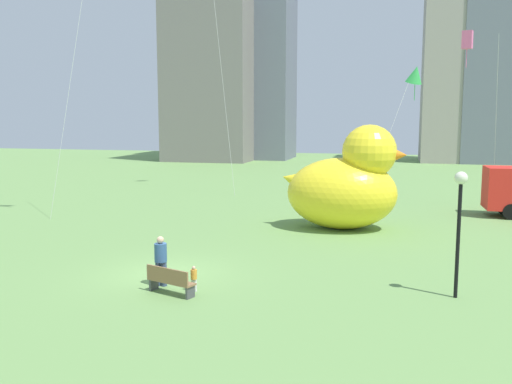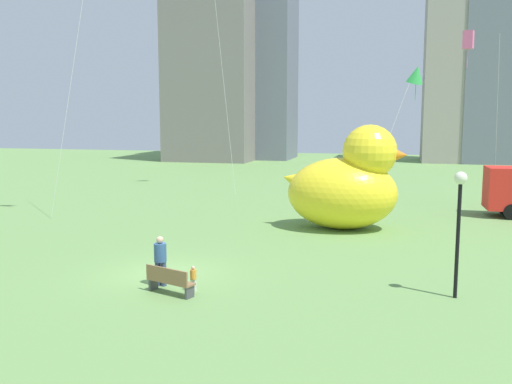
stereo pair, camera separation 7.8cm
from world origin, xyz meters
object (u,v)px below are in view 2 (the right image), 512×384
person_adult (160,259)px  kite_green (416,75)px  giant_inflatable_duck (347,185)px  lamppost (459,206)px  park_bench (169,280)px  kite_pink (469,41)px  person_child (193,277)px

person_adult → kite_green: kite_green is taller
giant_inflatable_duck → lamppost: size_ratio=1.60×
park_bench → kite_pink: (10.97, 21.78, 9.93)m
park_bench → kite_green: 25.65m
giant_inflatable_duck → kite_pink: (6.49, 9.54, 8.15)m
giant_inflatable_duck → lamppost: bearing=-66.8°
park_bench → giant_inflatable_duck: giant_inflatable_duck is taller
person_adult → giant_inflatable_duck: (5.14, 11.42, 1.32)m
kite_green → person_adult: bearing=-111.1°
kite_pink → park_bench: bearing=-116.7°
lamppost → kite_pink: (2.08, 19.80, 7.49)m
kite_green → kite_pink: bearing=-22.7°
park_bench → person_child: park_bench is taller
person_adult → kite_pink: (11.63, 20.96, 9.47)m
person_adult → kite_green: size_ratio=0.19×
giant_inflatable_duck → kite_green: (3.43, 10.82, 6.22)m
person_adult → lamppost: 9.82m
person_adult → person_child: size_ratio=2.00×
park_bench → lamppost: bearing=12.5°
kite_pink → kite_green: kite_pink is taller
park_bench → lamppost: 9.42m
park_bench → kite_green: size_ratio=0.19×
person_adult → lamppost: (9.54, 1.16, 1.99)m
person_child → giant_inflatable_duck: 12.47m
giant_inflatable_duck → lamppost: (4.41, -10.26, 0.66)m
person_adult → kite_green: bearing=68.9°
lamppost → kite_pink: size_ratio=0.36×
park_bench → lamppost: lamppost is taller
giant_inflatable_duck → kite_green: size_ratio=0.70×
park_bench → giant_inflatable_duck: bearing=69.9°
person_child → lamppost: size_ratio=0.21×
giant_inflatable_duck → kite_pink: bearing=55.8°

